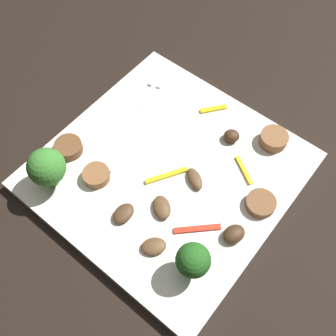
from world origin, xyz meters
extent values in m
plane|color=black|center=(0.00, 0.00, 0.00)|extent=(1.40, 1.40, 0.00)
cube|color=white|center=(0.00, 0.00, 0.01)|extent=(0.28, 0.28, 0.01)
cube|color=silver|center=(0.02, 0.07, 0.02)|extent=(0.14, 0.05, 0.00)
cube|color=silver|center=(0.10, 0.10, 0.02)|extent=(0.04, 0.03, 0.00)
cylinder|color=#408630|center=(-0.10, 0.09, 0.03)|extent=(0.01, 0.01, 0.02)
sphere|color=#387A2D|center=(-0.10, 0.09, 0.05)|extent=(0.04, 0.04, 0.04)
cylinder|color=#296420|center=(-0.08, -0.10, 0.03)|extent=(0.01, 0.01, 0.02)
sphere|color=#235B1E|center=(-0.08, -0.10, 0.05)|extent=(0.04, 0.04, 0.04)
cylinder|color=brown|center=(-0.06, 0.06, 0.02)|extent=(0.05, 0.05, 0.01)
cylinder|color=brown|center=(0.03, -0.11, 0.02)|extent=(0.04, 0.04, 0.01)
cylinder|color=brown|center=(0.11, -0.08, 0.02)|extent=(0.04, 0.04, 0.01)
cylinder|color=brown|center=(-0.06, 0.11, 0.02)|extent=(0.05, 0.05, 0.01)
ellipsoid|color=#4C331E|center=(-0.08, 0.00, 0.02)|extent=(0.03, 0.02, 0.01)
ellipsoid|color=#422B19|center=(0.08, -0.04, 0.02)|extent=(0.03, 0.03, 0.01)
ellipsoid|color=brown|center=(-0.05, -0.03, 0.02)|extent=(0.03, 0.04, 0.01)
ellipsoid|color=#422B19|center=(-0.02, -0.11, 0.02)|extent=(0.03, 0.03, 0.01)
ellipsoid|color=brown|center=(-0.09, -0.05, 0.02)|extent=(0.03, 0.03, 0.01)
ellipsoid|color=brown|center=(0.01, -0.04, 0.02)|extent=(0.03, 0.03, 0.01)
cube|color=yellow|center=(0.05, -0.07, 0.02)|extent=(0.03, 0.04, 0.00)
cube|color=yellow|center=(0.11, 0.01, 0.02)|extent=(0.03, 0.03, 0.00)
cube|color=red|center=(-0.04, -0.08, 0.02)|extent=(0.04, 0.04, 0.00)
cube|color=yellow|center=(-0.01, -0.01, 0.02)|extent=(0.05, 0.03, 0.00)
camera|label=1|loc=(-0.19, -0.15, 0.43)|focal=42.47mm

